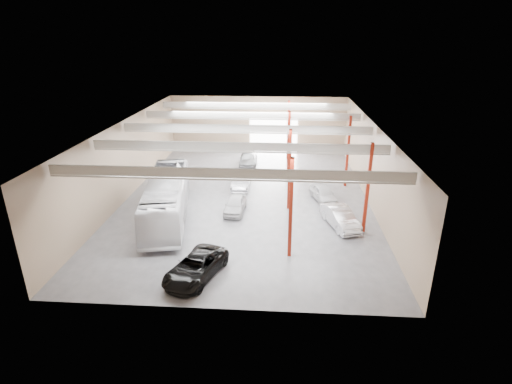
# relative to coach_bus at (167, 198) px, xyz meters

# --- Properties ---
(depot_shell) EXTENTS (22.12, 32.12, 7.06)m
(depot_shell) POSITION_rel_coach_bus_xyz_m (6.24, 5.03, 3.22)
(depot_shell) COLOR #4D4C52
(depot_shell) RESTS_ON ground
(coach_bus) EXTENTS (5.11, 12.91, 3.51)m
(coach_bus) POSITION_rel_coach_bus_xyz_m (0.00, 0.00, 0.00)
(coach_bus) COLOR white
(coach_bus) RESTS_ON ground
(black_sedan) EXTENTS (3.90, 5.62, 1.43)m
(black_sedan) POSITION_rel_coach_bus_xyz_m (4.11, -8.45, -1.04)
(black_sedan) COLOR black
(black_sedan) RESTS_ON ground
(car_row_a) EXTENTS (1.82, 4.08, 1.36)m
(car_row_a) POSITION_rel_coach_bus_xyz_m (5.39, 1.55, -1.07)
(car_row_a) COLOR silver
(car_row_a) RESTS_ON ground
(car_row_b) EXTENTS (1.65, 4.71, 1.55)m
(car_row_b) POSITION_rel_coach_bus_xyz_m (5.32, 7.52, -0.98)
(car_row_b) COLOR #A6A6AB
(car_row_b) RESTS_ON ground
(car_row_c) EXTENTS (2.08, 4.88, 1.40)m
(car_row_c) POSITION_rel_coach_bus_xyz_m (5.37, 14.76, -1.05)
(car_row_c) COLOR slate
(car_row_c) RESTS_ON ground
(car_right_near) EXTENTS (2.94, 4.88, 1.52)m
(car_right_near) POSITION_rel_coach_bus_xyz_m (13.93, -0.69, -0.99)
(car_right_near) COLOR silver
(car_right_near) RESTS_ON ground
(car_right_far) EXTENTS (2.65, 4.25, 1.35)m
(car_right_far) POSITION_rel_coach_bus_xyz_m (13.08, 4.55, -1.08)
(car_right_far) COLOR silver
(car_right_far) RESTS_ON ground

